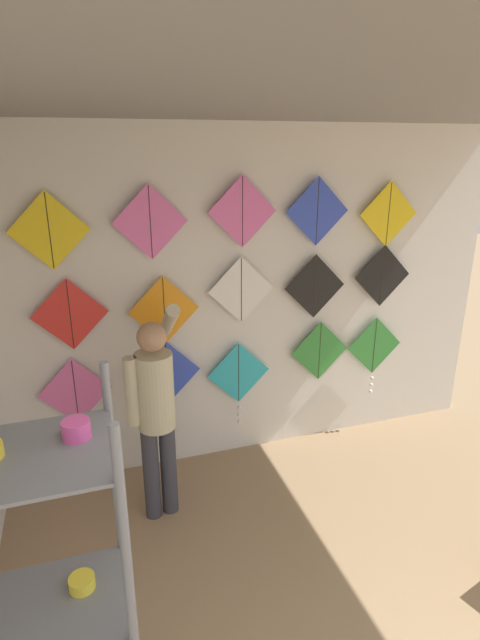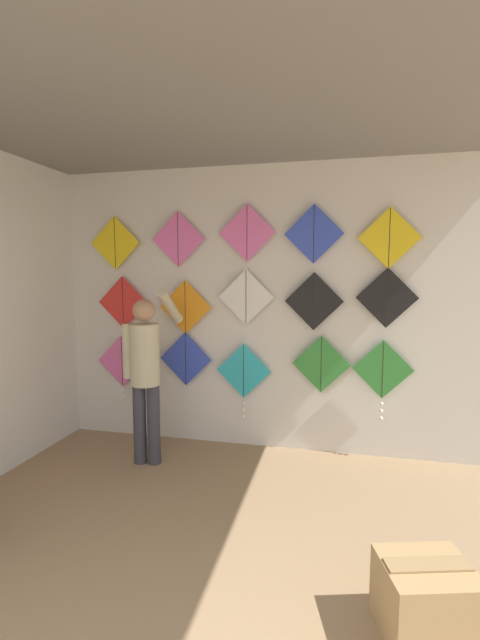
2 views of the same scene
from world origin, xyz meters
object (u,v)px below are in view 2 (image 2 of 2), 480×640
object	(u,v)px
kite_2	(244,375)
kite_6	(185,307)
kite_8	(314,301)
kite_5	(123,302)
cardboard_box	(426,601)
kite_12	(247,233)
kite_14	(389,238)
kite_3	(321,364)
kite_0	(122,363)
shopkeeper	(146,366)
kite_11	(178,239)
kite_1	(186,359)
kite_9	(387,298)
kite_4	(383,374)
kite_13	(314,234)
kite_7	(246,297)
kite_10	(115,243)

from	to	relation	value
kite_2	kite_6	size ratio (longest dim) A/B	1.38
kite_8	kite_5	bearing A→B (deg)	180.00
kite_2	kite_8	size ratio (longest dim) A/B	1.38
cardboard_box	kite_2	distance (m)	2.51
kite_12	kite_14	world-z (taller)	kite_12
kite_3	kite_0	bearing A→B (deg)	-179.98
shopkeeper	cardboard_box	bearing A→B (deg)	-42.58
kite_8	kite_11	world-z (taller)	kite_11
kite_12	kite_1	bearing A→B (deg)	180.00
kite_9	kite_2	bearing A→B (deg)	-179.96
cardboard_box	kite_8	xyz separation A→B (m)	(-0.67, 2.04, 1.31)
kite_4	kite_11	distance (m)	2.37
kite_5	shopkeeper	bearing A→B (deg)	-47.50
kite_2	kite_5	distance (m)	1.48
kite_2	kite_12	xyz separation A→B (m)	(0.03, 0.00, 1.40)
kite_4	kite_8	xyz separation A→B (m)	(-0.64, 0.00, 0.66)
kite_2	kite_13	bearing A→B (deg)	0.09
kite_1	kite_8	bearing A→B (deg)	0.00
shopkeeper	kite_11	distance (m)	1.31
cardboard_box	kite_3	size ratio (longest dim) A/B	0.91
kite_7	kite_9	size ratio (longest dim) A/B	1.00
kite_7	kite_11	distance (m)	0.91
kite_3	kite_6	xyz separation A→B (m)	(-1.37, 0.00, 0.52)
shopkeeper	kite_7	bearing A→B (deg)	26.38
kite_7	kite_13	bearing A→B (deg)	0.00
kite_5	kite_9	world-z (taller)	kite_9
kite_14	kite_10	bearing A→B (deg)	180.00
kite_5	kite_10	distance (m)	0.62
kite_1	kite_6	xyz separation A→B (m)	(0.00, 0.00, 0.54)
kite_0	kite_8	bearing A→B (deg)	0.02
kite_2	kite_13	world-z (taller)	kite_13
kite_11	kite_2	bearing A→B (deg)	-0.08
cardboard_box	kite_0	distance (m)	3.43
kite_7	kite_12	size ratio (longest dim) A/B	1.00
kite_0	shopkeeper	bearing A→B (deg)	-45.82
cardboard_box	shopkeeper	bearing A→B (deg)	145.31
cardboard_box	kite_4	distance (m)	2.14
kite_0	kite_11	distance (m)	1.45
kite_9	kite_14	distance (m)	0.54
kite_7	kite_5	bearing A→B (deg)	180.00
kite_2	kite_8	xyz separation A→B (m)	(0.68, 0.00, 0.75)
kite_4	kite_9	bearing A→B (deg)	4.64
kite_4	kite_5	world-z (taller)	kite_5
kite_5	kite_8	xyz separation A→B (m)	(1.98, 0.00, 0.04)
cardboard_box	kite_5	size ratio (longest dim) A/B	0.91
kite_10	kite_13	bearing A→B (deg)	0.00
kite_4	kite_10	world-z (taller)	kite_10
kite_9	cardboard_box	bearing A→B (deg)	-89.51
kite_12	kite_8	bearing A→B (deg)	0.00
kite_1	kite_9	distance (m)	2.06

